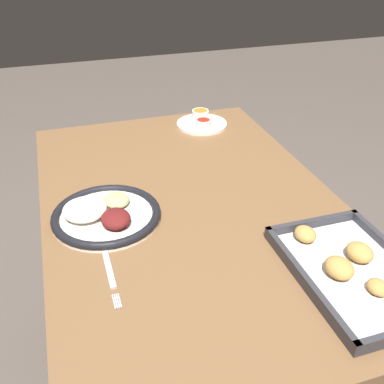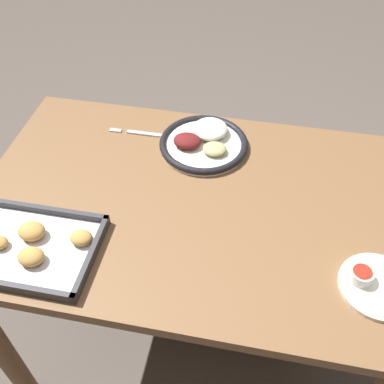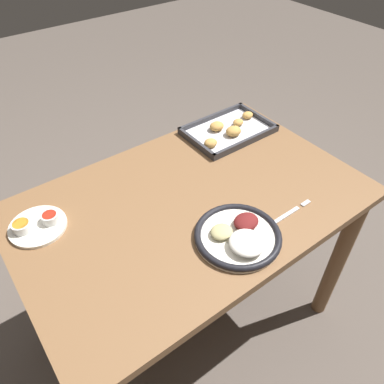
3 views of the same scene
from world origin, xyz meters
name	(u,v)px [view 1 (image 1 of 3)]	position (x,y,z in m)	size (l,w,h in m)	color
dining_table	(192,243)	(0.00, 0.00, 0.61)	(1.10, 0.71, 0.73)	brown
dinner_plate	(105,214)	(0.01, -0.21, 0.75)	(0.25, 0.25, 0.05)	white
fork	(108,266)	(0.18, -0.23, 0.73)	(0.21, 0.01, 0.00)	silver
saucer_plate	(202,122)	(-0.43, 0.17, 0.74)	(0.17, 0.17, 0.04)	white
baking_tray	(353,270)	(0.34, 0.22, 0.74)	(0.33, 0.22, 0.04)	#333338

